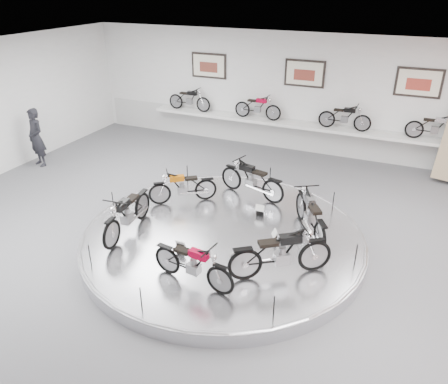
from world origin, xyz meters
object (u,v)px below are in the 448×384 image
at_px(display_platform, 223,238).
at_px(bike_f, 281,253).
at_px(bike_d, 127,213).
at_px(bike_a, 311,214).
at_px(bike_c, 183,187).
at_px(shelf, 299,125).
at_px(bike_b, 252,179).
at_px(bike_e, 193,263).
at_px(visitor, 36,138).

xyz_separation_m(display_platform, bike_f, (1.65, -0.99, 0.67)).
bearing_deg(bike_f, bike_d, 142.04).
xyz_separation_m(bike_a, bike_c, (-3.36, 0.22, -0.07)).
relative_size(shelf, bike_a, 6.37).
relative_size(bike_c, bike_d, 0.87).
xyz_separation_m(bike_b, bike_d, (-1.91, -2.87, 0.01)).
relative_size(bike_c, bike_e, 0.98).
bearing_deg(bike_a, bike_b, 24.61).
distance_m(bike_b, bike_d, 3.44).
relative_size(bike_d, bike_f, 0.97).
xyz_separation_m(bike_d, bike_e, (2.20, -1.05, -0.06)).
distance_m(shelf, bike_d, 7.51).
xyz_separation_m(shelf, bike_e, (0.22, -8.29, -0.25)).
height_order(display_platform, bike_a, bike_a).
xyz_separation_m(bike_c, bike_f, (3.21, -1.98, 0.08)).
relative_size(shelf, bike_c, 7.35).
bearing_deg(visitor, bike_c, 7.91).
bearing_deg(bike_f, bike_c, 112.80).
height_order(bike_a, visitor, visitor).
distance_m(bike_a, bike_d, 4.10).
bearing_deg(bike_b, bike_d, 70.90).
distance_m(shelf, bike_e, 8.30).
distance_m(bike_a, bike_e, 3.09).
relative_size(bike_a, bike_d, 1.01).
bearing_deg(shelf, bike_e, -88.49).
relative_size(bike_a, bike_e, 1.13).
distance_m(display_platform, bike_b, 2.13).
bearing_deg(display_platform, bike_c, 147.72).
height_order(bike_a, bike_f, bike_f).
height_order(shelf, visitor, visitor).
height_order(display_platform, shelf, shelf).
bearing_deg(bike_c, bike_a, 139.63).
relative_size(display_platform, bike_c, 4.28).
height_order(bike_d, visitor, visitor).
bearing_deg(bike_b, shelf, -76.34).
bearing_deg(bike_c, bike_b, 178.34).
bearing_deg(bike_b, bike_e, 108.79).
relative_size(display_platform, bike_d, 3.74).
xyz_separation_m(bike_d, visitor, (-5.42, 2.78, 0.14)).
bearing_deg(bike_f, bike_a, 49.49).
height_order(shelf, bike_e, bike_e).
xyz_separation_m(display_platform, bike_b, (-0.07, 2.03, 0.64)).
height_order(display_platform, visitor, visitor).
relative_size(bike_a, bike_b, 1.03).
xyz_separation_m(bike_d, bike_f, (3.63, -0.15, 0.02)).
distance_m(display_platform, visitor, 7.69).
bearing_deg(bike_a, display_platform, 81.62).
distance_m(bike_b, bike_c, 1.82).
height_order(bike_d, bike_f, bike_f).
bearing_deg(bike_c, bike_e, 85.20).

